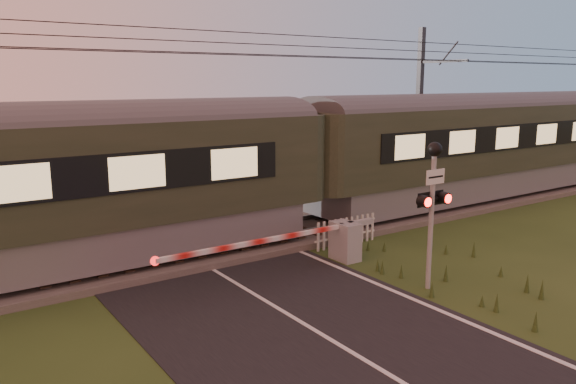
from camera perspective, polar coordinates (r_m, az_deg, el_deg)
ground at (r=10.87m, az=4.40°, el=-14.87°), size 160.00×160.00×0.00m
road at (r=10.72m, az=5.29°, el=-15.24°), size 6.00×140.00×0.03m
track_bed at (r=16.07m, az=-10.35°, el=-6.00°), size 140.00×3.40×0.39m
overhead_wires at (r=15.39m, az=-11.11°, el=14.57°), size 120.00×0.62×0.62m
train at (r=17.54m, az=1.44°, el=3.04°), size 42.78×2.95×3.99m
boom_gate at (r=15.08m, az=4.97°, el=-4.95°), size 6.40×0.80×1.07m
crossing_signal at (r=13.11m, az=14.50°, el=0.28°), size 0.88×0.36×3.44m
picket_fence at (r=16.61m, az=5.93°, el=-4.00°), size 2.28×0.07×0.85m
catenary_mast at (r=24.19m, az=13.28°, el=8.14°), size 0.22×2.46×6.91m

